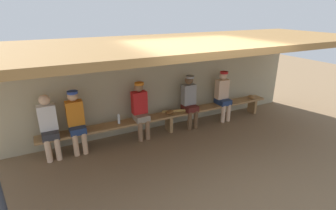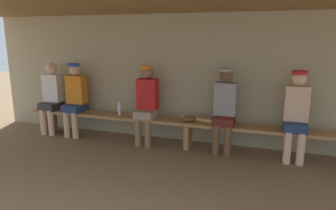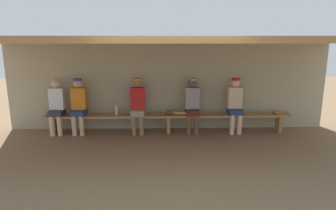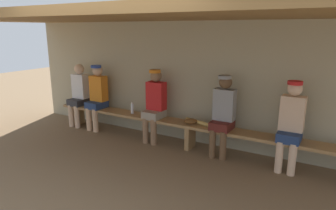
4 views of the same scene
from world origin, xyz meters
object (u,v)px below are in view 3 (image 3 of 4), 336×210
(water_bottle_clear, at_px, (116,110))
(baseball_glove_worn, at_px, (169,113))
(baseball_bat, at_px, (179,113))
(player_near_post, at_px, (192,103))
(player_in_blue, at_px, (138,103))
(player_in_white, at_px, (57,104))
(player_rightmost, at_px, (79,104))
(bench, at_px, (168,117))
(player_leftmost, at_px, (235,103))
(baseball_glove_tan, at_px, (276,112))

(water_bottle_clear, relative_size, baseball_glove_worn, 0.93)
(baseball_bat, bearing_deg, player_near_post, 16.84)
(player_in_blue, xyz_separation_m, player_near_post, (1.32, 0.00, 0.00))
(player_in_white, bearing_deg, water_bottle_clear, 0.17)
(player_rightmost, height_order, baseball_glove_worn, player_rightmost)
(player_rightmost, bearing_deg, bench, -0.09)
(bench, distance_m, player_near_post, 0.69)
(player_in_blue, height_order, player_rightmost, same)
(bench, height_order, player_in_blue, player_in_blue)
(player_leftmost, relative_size, water_bottle_clear, 6.02)
(player_in_blue, bearing_deg, water_bottle_clear, 179.58)
(player_near_post, bearing_deg, player_in_blue, 180.00)
(water_bottle_clear, bearing_deg, player_near_post, -0.12)
(bench, distance_m, player_rightmost, 2.19)
(player_in_blue, height_order, player_leftmost, same)
(player_in_blue, distance_m, baseball_glove_tan, 3.40)
(water_bottle_clear, relative_size, baseball_bat, 0.27)
(bench, bearing_deg, baseball_glove_worn, -34.00)
(player_near_post, xyz_separation_m, baseball_glove_tan, (2.06, -0.02, -0.24))
(player_rightmost, bearing_deg, player_in_blue, 0.00)
(player_leftmost, relative_size, baseball_bat, 1.65)
(baseball_bat, bearing_deg, player_in_blue, -163.99)
(player_in_white, relative_size, player_near_post, 0.99)
(player_in_blue, relative_size, player_leftmost, 1.00)
(bench, relative_size, baseball_bat, 7.38)
(player_rightmost, relative_size, baseball_bat, 1.65)
(player_in_blue, bearing_deg, baseball_glove_worn, -0.99)
(player_in_white, bearing_deg, baseball_bat, -0.06)
(player_rightmost, bearing_deg, player_near_post, 0.00)
(player_rightmost, distance_m, water_bottle_clear, 0.92)
(player_in_white, height_order, baseball_bat, player_in_white)
(player_rightmost, xyz_separation_m, baseball_bat, (2.42, -0.00, -0.25))
(player_leftmost, bearing_deg, bench, -179.87)
(bench, relative_size, water_bottle_clear, 26.85)
(baseball_glove_tan, bearing_deg, player_near_post, -65.03)
(player_in_white, distance_m, player_in_blue, 1.95)
(water_bottle_clear, xyz_separation_m, baseball_glove_worn, (1.27, -0.02, -0.06))
(player_in_blue, bearing_deg, bench, -0.28)
(player_in_white, xyz_separation_m, baseball_glove_tan, (5.34, -0.02, -0.22))
(bench, height_order, water_bottle_clear, water_bottle_clear)
(baseball_glove_tan, height_order, baseball_glove_worn, same)
(bench, xyz_separation_m, baseball_glove_tan, (2.65, -0.02, 0.12))
(bench, height_order, player_near_post, player_near_post)
(water_bottle_clear, height_order, baseball_glove_tan, water_bottle_clear)
(player_leftmost, bearing_deg, water_bottle_clear, 179.92)
(bench, distance_m, baseball_bat, 0.28)
(bench, height_order, player_rightmost, player_rightmost)
(player_leftmost, xyz_separation_m, player_rightmost, (-3.79, 0.00, 0.00))
(bench, distance_m, water_bottle_clear, 1.27)
(player_near_post, distance_m, baseball_glove_tan, 2.08)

